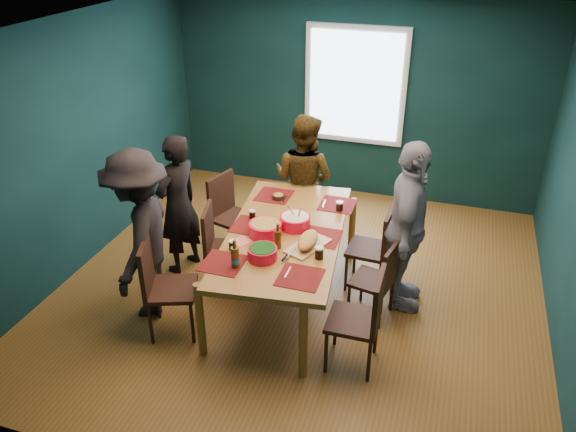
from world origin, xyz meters
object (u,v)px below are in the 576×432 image
at_px(chair_left_near, 160,281).
at_px(bowl_salad, 265,229).
at_px(person_back, 304,180).
at_px(bowl_herbs, 262,253).
at_px(dining_table, 285,238).
at_px(chair_left_far, 229,209).
at_px(person_right, 407,228).
at_px(chair_right_mid, 380,276).
at_px(person_far_left, 178,205).
at_px(chair_left_mid, 219,243).
at_px(person_near_left, 141,235).
at_px(chair_right_far, 377,243).
at_px(bowl_dumpling, 295,221).
at_px(chair_right_near, 364,314).
at_px(cutting_board, 308,241).

xyz_separation_m(chair_left_near, bowl_salad, (0.79, 0.69, 0.32)).
bearing_deg(person_back, bowl_herbs, 108.81).
distance_m(dining_table, bowl_salad, 0.25).
bearing_deg(chair_left_far, person_right, 5.83).
xyz_separation_m(person_back, bowl_salad, (0.01, -1.38, 0.10)).
bearing_deg(chair_left_near, chair_right_mid, 3.25).
distance_m(chair_right_mid, person_far_left, 2.28).
height_order(chair_left_mid, bowl_salad, bowl_salad).
distance_m(dining_table, person_near_left, 1.39).
distance_m(chair_right_far, person_near_left, 2.38).
relative_size(chair_right_far, bowl_herbs, 3.43).
bearing_deg(bowl_dumpling, bowl_herbs, -100.23).
xyz_separation_m(chair_left_near, bowl_herbs, (0.91, 0.28, 0.31)).
bearing_deg(person_back, chair_right_near, 134.22).
relative_size(dining_table, person_back, 1.43).
height_order(bowl_salad, bowl_herbs, bowl_salad).
height_order(chair_right_near, person_back, person_back).
bearing_deg(cutting_board, chair_right_mid, 39.98).
xyz_separation_m(chair_left_mid, bowl_salad, (0.57, -0.13, 0.34)).
bearing_deg(dining_table, bowl_salad, -150.20).
bearing_deg(person_back, bowl_dumpling, 116.71).
bearing_deg(person_right, person_back, 50.21).
xyz_separation_m(chair_right_near, cutting_board, (-0.65, 0.49, 0.32)).
distance_m(chair_right_mid, chair_right_near, 0.71).
bearing_deg(bowl_dumpling, chair_right_mid, -6.50).
relative_size(chair_right_mid, bowl_herbs, 3.11).
relative_size(chair_right_near, person_far_left, 0.61).
distance_m(bowl_salad, cutting_board, 0.46).
relative_size(person_back, bowl_herbs, 5.88).
height_order(chair_left_mid, person_right, person_right).
bearing_deg(chair_left_mid, chair_left_near, -119.58).
distance_m(chair_left_mid, bowl_dumpling, 0.87).
relative_size(chair_left_mid, chair_left_near, 0.96).
relative_size(bowl_salad, cutting_board, 0.54).
relative_size(chair_left_far, bowl_dumpling, 3.15).
distance_m(person_near_left, bowl_dumpling, 1.49).
xyz_separation_m(person_back, person_right, (1.31, -0.94, 0.09)).
distance_m(chair_right_mid, bowl_herbs, 1.21).
height_order(chair_left_far, bowl_dumpling, bowl_dumpling).
relative_size(chair_left_far, chair_left_mid, 1.01).
relative_size(chair_right_near, person_right, 0.55).
xyz_separation_m(dining_table, bowl_dumpling, (0.07, 0.11, 0.15)).
height_order(person_back, person_near_left, person_near_left).
distance_m(person_near_left, bowl_salad, 1.19).
distance_m(chair_left_far, chair_left_near, 1.53).
bearing_deg(chair_right_mid, person_far_left, -173.85).
xyz_separation_m(dining_table, chair_right_far, (0.84, 0.51, -0.20)).
relative_size(bowl_dumpling, bowl_herbs, 1.13).
bearing_deg(bowl_salad, chair_right_far, 32.45).
bearing_deg(person_back, chair_right_mid, 147.00).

